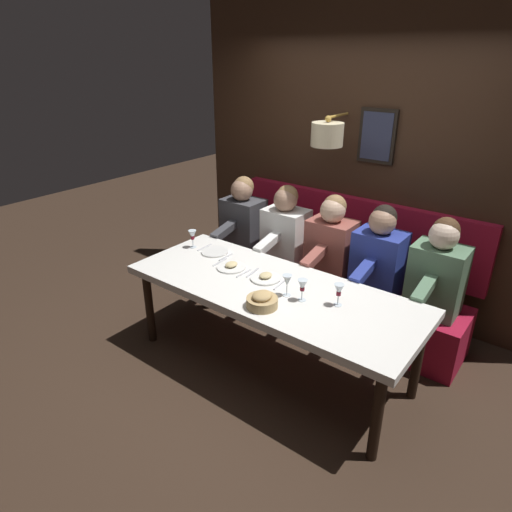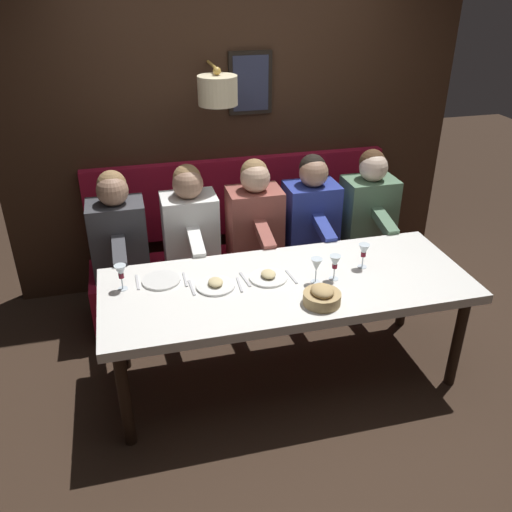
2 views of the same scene
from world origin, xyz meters
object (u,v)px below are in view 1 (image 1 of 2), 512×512
at_px(diner_farthest, 243,218).
at_px(bread_bowl, 262,301).
at_px(diner_middle, 331,242).
at_px(wine_glass_2, 339,291).
at_px(diner_nearest, 438,270).
at_px(wine_glass_1, 192,235).
at_px(dining_table, 272,294).
at_px(wine_glass_0, 287,281).
at_px(diner_near, 379,254).
at_px(wine_glass_3, 302,286).
at_px(diner_far, 285,229).

height_order(diner_farthest, bread_bowl, diner_farthest).
height_order(diner_middle, wine_glass_2, diner_middle).
height_order(diner_nearest, diner_middle, same).
xyz_separation_m(diner_farthest, bread_bowl, (-1.16, -1.12, -0.03)).
bearing_deg(bread_bowl, wine_glass_1, 68.26).
distance_m(diner_middle, wine_glass_1, 1.24).
xyz_separation_m(dining_table, wine_glass_0, (-0.05, -0.17, 0.18)).
distance_m(diner_near, wine_glass_3, 0.94).
distance_m(diner_nearest, diner_near, 0.48).
bearing_deg(wine_glass_3, diner_middle, 16.87).
height_order(diner_nearest, wine_glass_3, diner_nearest).
xyz_separation_m(diner_middle, wine_glass_2, (-0.82, -0.51, 0.04)).
relative_size(dining_table, diner_farthest, 2.90).
height_order(dining_table, wine_glass_2, wine_glass_2).
bearing_deg(wine_glass_1, wine_glass_2, -93.95).
bearing_deg(wine_glass_3, bread_bowl, 144.99).
distance_m(diner_near, diner_middle, 0.45).
bearing_deg(diner_far, diner_farthest, 90.00).
height_order(diner_middle, wine_glass_3, diner_middle).
distance_m(diner_farthest, wine_glass_3, 1.59).
bearing_deg(wine_glass_0, wine_glass_3, -86.51).
relative_size(diner_far, wine_glass_0, 4.82).
xyz_separation_m(wine_glass_0, bread_bowl, (-0.24, 0.05, -0.07)).
bearing_deg(wine_glass_1, diner_farthest, 0.40).
xyz_separation_m(wine_glass_2, bread_bowl, (-0.34, 0.41, -0.07)).
height_order(diner_near, diner_farthest, same).
bearing_deg(bread_bowl, wine_glass_3, -35.01).
xyz_separation_m(diner_far, wine_glass_2, (-0.82, -1.01, 0.04)).
bearing_deg(wine_glass_3, dining_table, 82.47).
relative_size(diner_middle, wine_glass_0, 4.82).
bearing_deg(wine_glass_3, diner_far, 39.95).
distance_m(diner_farthest, wine_glass_2, 1.74).
bearing_deg(diner_far, bread_bowl, -152.71).
bearing_deg(wine_glass_1, diner_near, -63.73).
bearing_deg(bread_bowl, diner_farthest, 43.92).
xyz_separation_m(diner_farthest, wine_glass_0, (-0.93, -1.17, 0.04)).
xyz_separation_m(diner_middle, wine_glass_0, (-0.93, -0.16, 0.04)).
xyz_separation_m(dining_table, diner_farthest, (0.88, 1.00, 0.14)).
bearing_deg(diner_nearest, dining_table, 132.99).
relative_size(dining_table, diner_near, 2.90).
bearing_deg(diner_nearest, bread_bowl, 144.69).
relative_size(dining_table, diner_far, 2.90).
distance_m(wine_glass_0, wine_glass_3, 0.12).
bearing_deg(bread_bowl, wine_glass_2, -50.03).
distance_m(wine_glass_2, wine_glass_3, 0.25).
height_order(diner_farthest, wine_glass_1, diner_farthest).
relative_size(diner_far, diner_farthest, 1.00).
relative_size(diner_near, wine_glass_1, 4.82).
bearing_deg(diner_near, bread_bowl, 163.65).
bearing_deg(wine_glass_0, diner_farthest, 51.51).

